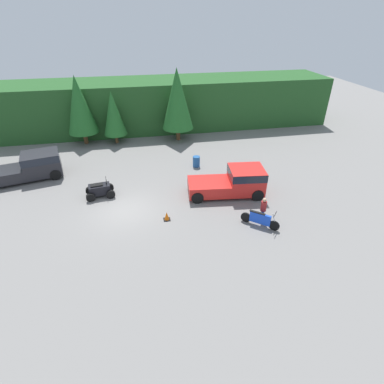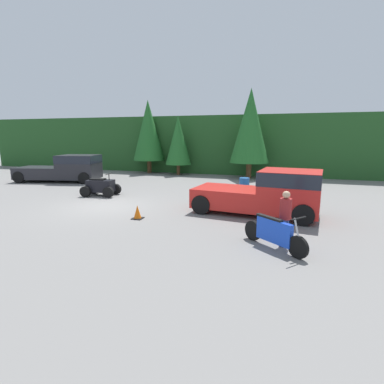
{
  "view_description": "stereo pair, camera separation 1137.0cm",
  "coord_description": "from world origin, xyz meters",
  "px_view_note": "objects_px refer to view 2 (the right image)",
  "views": [
    {
      "loc": [
        1.17,
        -16.42,
        11.05
      ],
      "look_at": [
        4.33,
        -0.09,
        0.95
      ],
      "focal_mm": 28.0,
      "sensor_mm": 36.0,
      "label": 1
    },
    {
      "loc": [
        8.14,
        -11.88,
        3.3
      ],
      "look_at": [
        4.33,
        -0.09,
        0.95
      ],
      "focal_mm": 28.0,
      "sensor_mm": 36.0,
      "label": 2
    }
  ],
  "objects_px": {
    "pickup_truck_red": "(269,192)",
    "dirt_bike": "(274,233)",
    "pickup_truck_second": "(67,168)",
    "quad_atv": "(101,187)",
    "rider_person": "(285,216)",
    "steel_barrel": "(244,185)",
    "traffic_cone": "(137,213)"
  },
  "relations": [
    {
      "from": "pickup_truck_red",
      "to": "rider_person",
      "type": "xyz_separation_m",
      "value": [
        0.69,
        -3.49,
        -0.09
      ]
    },
    {
      "from": "quad_atv",
      "to": "rider_person",
      "type": "relative_size",
      "value": 1.22
    },
    {
      "from": "pickup_truck_red",
      "to": "rider_person",
      "type": "relative_size",
      "value": 3.17
    },
    {
      "from": "pickup_truck_red",
      "to": "traffic_cone",
      "type": "bearing_deg",
      "value": -149.93
    },
    {
      "from": "pickup_truck_red",
      "to": "quad_atv",
      "type": "xyz_separation_m",
      "value": [
        -9.16,
        1.43,
        -0.52
      ]
    },
    {
      "from": "traffic_cone",
      "to": "dirt_bike",
      "type": "bearing_deg",
      "value": -17.18
    },
    {
      "from": "dirt_bike",
      "to": "quad_atv",
      "type": "relative_size",
      "value": 0.92
    },
    {
      "from": "traffic_cone",
      "to": "rider_person",
      "type": "bearing_deg",
      "value": -13.05
    },
    {
      "from": "pickup_truck_red",
      "to": "quad_atv",
      "type": "relative_size",
      "value": 2.6
    },
    {
      "from": "dirt_bike",
      "to": "pickup_truck_second",
      "type": "bearing_deg",
      "value": -171.66
    },
    {
      "from": "traffic_cone",
      "to": "steel_barrel",
      "type": "distance_m",
      "value": 7.64
    },
    {
      "from": "pickup_truck_red",
      "to": "dirt_bike",
      "type": "height_order",
      "value": "pickup_truck_red"
    },
    {
      "from": "pickup_truck_red",
      "to": "rider_person",
      "type": "distance_m",
      "value": 3.56
    },
    {
      "from": "steel_barrel",
      "to": "traffic_cone",
      "type": "bearing_deg",
      "value": -115.43
    },
    {
      "from": "pickup_truck_second",
      "to": "dirt_bike",
      "type": "height_order",
      "value": "pickup_truck_second"
    },
    {
      "from": "quad_atv",
      "to": "rider_person",
      "type": "bearing_deg",
      "value": -34.44
    },
    {
      "from": "pickup_truck_red",
      "to": "dirt_bike",
      "type": "relative_size",
      "value": 2.84
    },
    {
      "from": "dirt_bike",
      "to": "rider_person",
      "type": "relative_size",
      "value": 1.12
    },
    {
      "from": "pickup_truck_red",
      "to": "steel_barrel",
      "type": "xyz_separation_m",
      "value": [
        -1.68,
        4.72,
        -0.57
      ]
    },
    {
      "from": "dirt_bike",
      "to": "steel_barrel",
      "type": "height_order",
      "value": "dirt_bike"
    },
    {
      "from": "pickup_truck_red",
      "to": "pickup_truck_second",
      "type": "distance_m",
      "value": 15.39
    },
    {
      "from": "dirt_bike",
      "to": "rider_person",
      "type": "bearing_deg",
      "value": 90.34
    },
    {
      "from": "pickup_truck_red",
      "to": "traffic_cone",
      "type": "distance_m",
      "value": 5.47
    },
    {
      "from": "rider_person",
      "to": "traffic_cone",
      "type": "distance_m",
      "value": 5.84
    },
    {
      "from": "pickup_truck_second",
      "to": "rider_person",
      "type": "relative_size",
      "value": 3.65
    },
    {
      "from": "traffic_cone",
      "to": "pickup_truck_second",
      "type": "bearing_deg",
      "value": 142.59
    },
    {
      "from": "pickup_truck_red",
      "to": "pickup_truck_second",
      "type": "relative_size",
      "value": 0.87
    },
    {
      "from": "dirt_bike",
      "to": "traffic_cone",
      "type": "relative_size",
      "value": 3.44
    },
    {
      "from": "dirt_bike",
      "to": "rider_person",
      "type": "xyz_separation_m",
      "value": [
        0.28,
        0.35,
        0.45
      ]
    },
    {
      "from": "pickup_truck_red",
      "to": "dirt_bike",
      "type": "xyz_separation_m",
      "value": [
        0.41,
        -3.84,
        -0.54
      ]
    },
    {
      "from": "pickup_truck_second",
      "to": "traffic_cone",
      "type": "xyz_separation_m",
      "value": [
        9.55,
        -7.3,
        -0.76
      ]
    },
    {
      "from": "dirt_bike",
      "to": "quad_atv",
      "type": "xyz_separation_m",
      "value": [
        -9.56,
        5.27,
        0.01
      ]
    }
  ]
}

